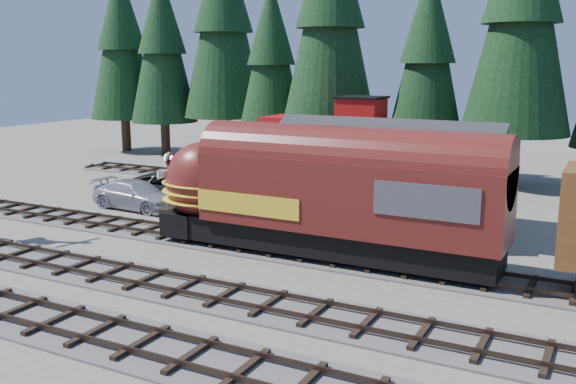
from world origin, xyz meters
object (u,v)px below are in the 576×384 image
at_px(depot, 367,168).
at_px(locomotive, 312,199).
at_px(caboose, 345,149).
at_px(pickup_truck_a, 176,188).
at_px(pickup_truck_b, 136,195).

height_order(depot, locomotive, depot).
relative_size(depot, locomotive, 0.80).
distance_m(depot, caboose, 8.66).
bearing_deg(caboose, depot, -59.99).
xyz_separation_m(caboose, pickup_truck_a, (-7.63, -7.95, -1.90)).
xyz_separation_m(depot, locomotive, (-0.04, -6.50, -0.42)).
relative_size(caboose, pickup_truck_a, 1.67).
bearing_deg(pickup_truck_a, pickup_truck_b, 141.15).
distance_m(locomotive, caboose, 14.64).
relative_size(pickup_truck_a, pickup_truck_b, 1.18).
distance_m(caboose, pickup_truck_b, 13.62).
bearing_deg(locomotive, pickup_truck_b, 164.19).
bearing_deg(pickup_truck_b, caboose, -36.68).
bearing_deg(locomotive, depot, 89.61).
distance_m(depot, pickup_truck_a, 12.14).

